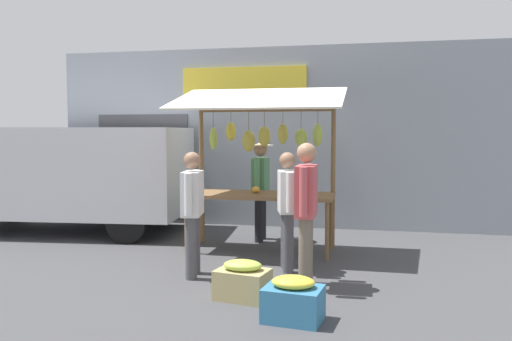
{
  "coord_description": "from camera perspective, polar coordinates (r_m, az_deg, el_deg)",
  "views": [
    {
      "loc": [
        -1.61,
        7.66,
        1.82
      ],
      "look_at": [
        0.0,
        0.3,
        1.25
      ],
      "focal_mm": 36.66,
      "sensor_mm": 36.0,
      "label": 1
    }
  ],
  "objects": [
    {
      "name": "ground_plane",
      "position": [
        8.04,
        0.46,
        -8.76
      ],
      "size": [
        40.0,
        40.0,
        0.0
      ],
      "primitive_type": "plane",
      "color": "#424244"
    },
    {
      "name": "shopper_in_grey_tee",
      "position": [
        6.55,
        -6.95,
        -3.82
      ],
      "size": [
        0.29,
        0.67,
        1.56
      ],
      "rotation": [
        0.0,
        0.0,
        -1.41
      ],
      "color": "#4C4C51",
      "rests_on": "ground"
    },
    {
      "name": "vendor_with_sunhat",
      "position": [
        8.64,
        0.5,
        -1.38
      ],
      "size": [
        0.42,
        0.7,
        1.63
      ],
      "rotation": [
        0.0,
        0.0,
        1.59
      ],
      "color": "#232328",
      "rests_on": "ground"
    },
    {
      "name": "shopper_with_ponytail",
      "position": [
        6.07,
        5.5,
        -3.63
      ],
      "size": [
        0.23,
        0.71,
        1.68
      ],
      "rotation": [
        0.0,
        0.0,
        -1.56
      ],
      "color": "#726656",
      "rests_on": "ground"
    },
    {
      "name": "produce_crate_near",
      "position": [
        5.78,
        -1.47,
        -11.96
      ],
      "size": [
        0.62,
        0.49,
        0.43
      ],
      "color": "tan",
      "rests_on": "ground"
    },
    {
      "name": "shopper_in_striped_shirt",
      "position": [
        6.81,
        3.42,
        -3.58
      ],
      "size": [
        0.34,
        0.65,
        1.55
      ],
      "rotation": [
        0.0,
        0.0,
        -1.3
      ],
      "color": "#4C4C51",
      "rests_on": "ground"
    },
    {
      "name": "street_backdrop",
      "position": [
        10.0,
        2.7,
        3.62
      ],
      "size": [
        9.0,
        0.3,
        3.4
      ],
      "color": "#8C939E",
      "rests_on": "ground"
    },
    {
      "name": "parked_van",
      "position": [
        10.11,
        -21.12,
        0.07
      ],
      "size": [
        4.56,
        2.27,
        1.88
      ],
      "rotation": [
        0.0,
        0.0,
        0.1
      ],
      "color": "silver",
      "rests_on": "ground"
    },
    {
      "name": "market_stall",
      "position": [
        7.89,
        0.65,
        2.47
      ],
      "size": [
        2.5,
        1.46,
        2.5
      ],
      "color": "brown",
      "rests_on": "ground"
    },
    {
      "name": "produce_crate_side",
      "position": [
        5.17,
        4.08,
        -13.93
      ],
      "size": [
        0.6,
        0.48,
        0.44
      ],
      "color": "teal",
      "rests_on": "ground"
    }
  ]
}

